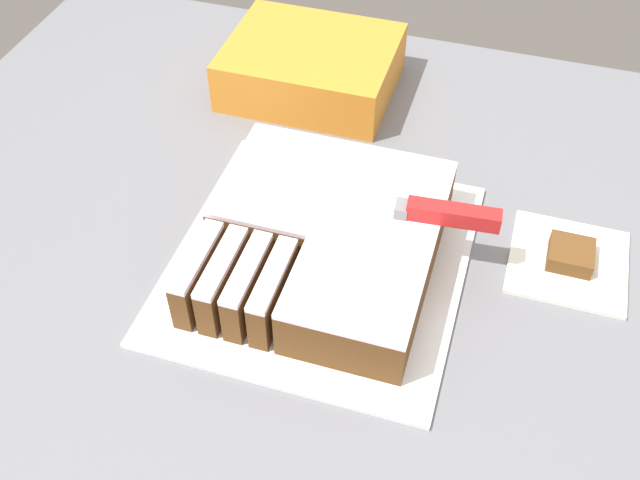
{
  "coord_description": "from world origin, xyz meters",
  "views": [
    {
      "loc": [
        0.14,
        -0.61,
        1.59
      ],
      "look_at": [
        -0.05,
        -0.01,
        0.93
      ],
      "focal_mm": 42.0,
      "sensor_mm": 36.0,
      "label": 1
    }
  ],
  "objects_px": {
    "cake_board": "(320,261)",
    "knife": "(424,211)",
    "storage_box": "(311,67)",
    "brownie": "(571,255)",
    "cake": "(325,238)"
  },
  "relations": [
    {
      "from": "cake_board",
      "to": "storage_box",
      "type": "bearing_deg",
      "value": 109.26
    },
    {
      "from": "knife",
      "to": "storage_box",
      "type": "relative_size",
      "value": 1.23
    },
    {
      "from": "cake",
      "to": "storage_box",
      "type": "relative_size",
      "value": 1.18
    },
    {
      "from": "cake_board",
      "to": "knife",
      "type": "distance_m",
      "value": 0.15
    },
    {
      "from": "storage_box",
      "to": "knife",
      "type": "bearing_deg",
      "value": -52.61
    },
    {
      "from": "brownie",
      "to": "storage_box",
      "type": "relative_size",
      "value": 0.21
    },
    {
      "from": "brownie",
      "to": "storage_box",
      "type": "height_order",
      "value": "storage_box"
    },
    {
      "from": "storage_box",
      "to": "cake_board",
      "type": "bearing_deg",
      "value": -70.74
    },
    {
      "from": "cake",
      "to": "brownie",
      "type": "xyz_separation_m",
      "value": [
        0.3,
        0.09,
        -0.02
      ]
    },
    {
      "from": "cake_board",
      "to": "brownie",
      "type": "xyz_separation_m",
      "value": [
        0.3,
        0.09,
        0.01
      ]
    },
    {
      "from": "cake",
      "to": "knife",
      "type": "height_order",
      "value": "knife"
    },
    {
      "from": "cake",
      "to": "storage_box",
      "type": "distance_m",
      "value": 0.37
    },
    {
      "from": "cake_board",
      "to": "knife",
      "type": "relative_size",
      "value": 1.22
    },
    {
      "from": "cake_board",
      "to": "cake",
      "type": "distance_m",
      "value": 0.04
    },
    {
      "from": "cake_board",
      "to": "storage_box",
      "type": "height_order",
      "value": "storage_box"
    }
  ]
}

